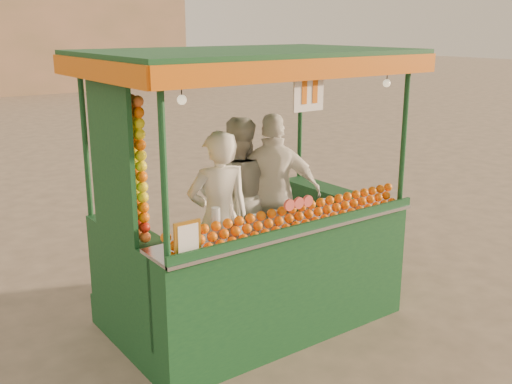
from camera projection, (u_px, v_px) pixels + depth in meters
ground at (229, 313)px, 6.05m from camera, size 90.00×90.00×0.00m
building_right at (70, 32)px, 28.02m from camera, size 9.00×6.00×5.00m
juice_cart at (250, 242)px, 5.60m from camera, size 2.87×1.86×2.61m
vendor_left at (219, 218)px, 5.44m from camera, size 0.66×0.51×1.62m
vendor_middle at (237, 195)px, 6.18m from camera, size 0.98×0.90×1.62m
vendor_right at (274, 193)px, 6.17m from camera, size 1.04×0.87×1.66m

